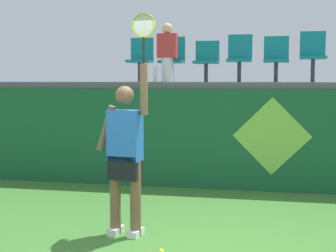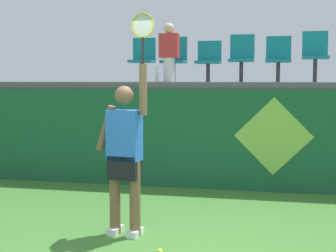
# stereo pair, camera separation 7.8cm
# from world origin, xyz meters

# --- Properties ---
(court_back_wall) EXTENTS (10.26, 0.20, 1.67)m
(court_back_wall) POSITION_xyz_m (0.00, 3.41, 0.83)
(court_back_wall) COLOR #195633
(court_back_wall) RESTS_ON ground_plane
(spectator_platform) EXTENTS (10.26, 2.45, 0.12)m
(spectator_platform) POSITION_xyz_m (0.00, 4.59, 1.73)
(spectator_platform) COLOR #56565B
(spectator_platform) RESTS_ON court_back_wall
(tennis_player) EXTENTS (0.75, 0.31, 2.58)m
(tennis_player) POSITION_xyz_m (-0.77, 0.60, 1.00)
(tennis_player) COLOR white
(tennis_player) RESTS_ON ground_plane
(tennis_ball) EXTENTS (0.07, 0.07, 0.07)m
(tennis_ball) POSITION_xyz_m (-0.22, 0.02, 0.03)
(tennis_ball) COLOR #D1E533
(tennis_ball) RESTS_ON ground_plane
(water_bottle) EXTENTS (0.07, 0.07, 0.27)m
(water_bottle) POSITION_xyz_m (-1.12, 3.60, 1.92)
(water_bottle) COLOR white
(water_bottle) RESTS_ON spectator_platform
(stadium_chair_0) EXTENTS (0.44, 0.42, 0.83)m
(stadium_chair_0) POSITION_xyz_m (-1.56, 4.28, 2.25)
(stadium_chair_0) COLOR #38383D
(stadium_chair_0) RESTS_ON spectator_platform
(stadium_chair_1) EXTENTS (0.44, 0.42, 0.84)m
(stadium_chair_1) POSITION_xyz_m (-0.95, 4.28, 2.24)
(stadium_chair_1) COLOR #38383D
(stadium_chair_1) RESTS_ON spectator_platform
(stadium_chair_2) EXTENTS (0.44, 0.42, 0.76)m
(stadium_chair_2) POSITION_xyz_m (-0.31, 4.27, 2.21)
(stadium_chair_2) COLOR #38383D
(stadium_chair_2) RESTS_ON spectator_platform
(stadium_chair_3) EXTENTS (0.44, 0.42, 0.86)m
(stadium_chair_3) POSITION_xyz_m (0.29, 4.28, 2.26)
(stadium_chair_3) COLOR #38383D
(stadium_chair_3) RESTS_ON spectator_platform
(stadium_chair_4) EXTENTS (0.44, 0.42, 0.82)m
(stadium_chair_4) POSITION_xyz_m (0.94, 4.28, 2.24)
(stadium_chair_4) COLOR #38383D
(stadium_chair_4) RESTS_ON spectator_platform
(stadium_chair_5) EXTENTS (0.44, 0.42, 0.89)m
(stadium_chair_5) POSITION_xyz_m (1.56, 4.28, 2.29)
(stadium_chair_5) COLOR #38383D
(stadium_chair_5) RESTS_ON spectator_platform
(spectator_0) EXTENTS (0.34, 0.20, 1.03)m
(spectator_0) POSITION_xyz_m (-0.95, 3.82, 2.32)
(spectator_0) COLOR white
(spectator_0) RESTS_ON spectator_platform
(wall_signage_mount) EXTENTS (1.27, 0.01, 1.55)m
(wall_signage_mount) POSITION_xyz_m (0.89, 3.31, 0.00)
(wall_signage_mount) COLOR #195633
(wall_signage_mount) RESTS_ON ground_plane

